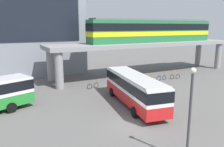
# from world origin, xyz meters

# --- Properties ---
(ground_plane) EXTENTS (120.00, 120.00, 0.00)m
(ground_plane) POSITION_xyz_m (0.00, 10.00, 0.00)
(ground_plane) COLOR #605E5B
(elevated_platform) EXTENTS (33.52, 6.43, 5.47)m
(elevated_platform) POSITION_xyz_m (13.14, 16.23, 4.75)
(elevated_platform) COLOR gray
(elevated_platform) RESTS_ON ground_plane
(train) EXTENTS (23.59, 2.96, 3.84)m
(train) POSITION_xyz_m (14.69, 16.23, 7.44)
(train) COLOR #26723F
(train) RESTS_ON elevated_platform
(bus_main) EXTENTS (4.40, 11.31, 3.22)m
(bus_main) POSITION_xyz_m (2.76, 3.97, 1.99)
(bus_main) COLOR red
(bus_main) RESTS_ON ground_plane
(bicycle_brown) EXTENTS (1.77, 0.37, 1.04)m
(bicycle_brown) POSITION_xyz_m (1.50, 11.87, 0.36)
(bicycle_brown) COLOR black
(bicycle_brown) RESTS_ON ground_plane
(bicycle_red) EXTENTS (1.78, 0.35, 1.04)m
(bicycle_red) POSITION_xyz_m (15.14, 10.99, 0.36)
(bicycle_red) COLOR black
(bicycle_red) RESTS_ON ground_plane
(bicycle_blue) EXTENTS (1.79, 0.10, 1.04)m
(bicycle_blue) POSITION_xyz_m (12.60, 11.20, 0.36)
(bicycle_blue) COLOR black
(bicycle_blue) RESTS_ON ground_plane
(bicycle_silver) EXTENTS (1.78, 0.30, 1.04)m
(bicycle_silver) POSITION_xyz_m (7.18, 11.37, 0.36)
(bicycle_silver) COLOR black
(bicycle_silver) RESTS_ON ground_plane
(bicycle_orange) EXTENTS (1.69, 0.70, 1.04)m
(bicycle_orange) POSITION_xyz_m (10.10, 11.53, 0.36)
(bicycle_orange) COLOR black
(bicycle_orange) RESTS_ON ground_plane
(lamp_post) EXTENTS (0.36, 0.36, 5.85)m
(lamp_post) POSITION_xyz_m (0.13, -6.02, 3.48)
(lamp_post) COLOR #3F3F44
(lamp_post) RESTS_ON ground_plane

